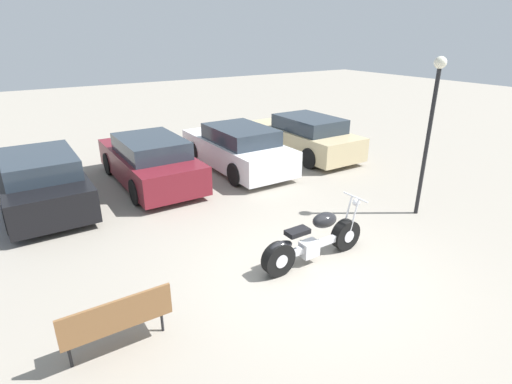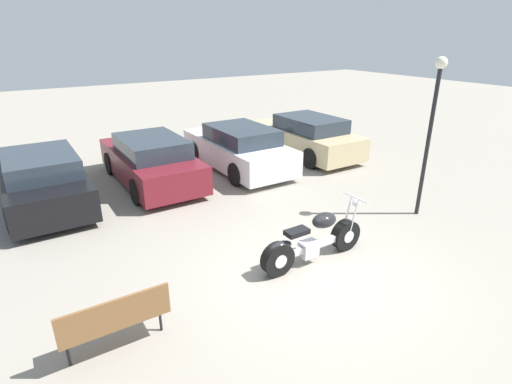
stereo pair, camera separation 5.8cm
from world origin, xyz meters
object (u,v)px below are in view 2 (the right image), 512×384
motorcycle (313,242)px  parked_car_maroon (151,161)px  parked_car_white (238,148)px  parked_car_black (43,180)px  lamp_post (433,115)px  park_bench (115,318)px  parked_car_champagne (306,136)px

motorcycle → parked_car_maroon: bearing=101.3°
motorcycle → parked_car_white: (1.60, 5.55, 0.23)m
parked_car_black → parked_car_maroon: size_ratio=1.00×
parked_car_black → parked_car_maroon: bearing=1.9°
motorcycle → lamp_post: lamp_post is taller
motorcycle → parked_car_white: 5.78m
park_bench → lamp_post: (7.18, 0.70, 1.82)m
parked_car_black → parked_car_maroon: (2.74, 0.09, 0.00)m
parked_car_maroon → lamp_post: size_ratio=1.22×
lamp_post → park_bench: bearing=-174.4°
parked_car_white → lamp_post: lamp_post is taller
motorcycle → parked_car_champagne: (4.34, 5.60, 0.23)m
parked_car_champagne → park_bench: bearing=-143.3°
parked_car_maroon → lamp_post: (4.64, -5.42, 1.71)m
parked_car_white → lamp_post: bearing=-70.0°
parked_car_champagne → lamp_post: lamp_post is taller
parked_car_black → park_bench: size_ratio=3.04×
parked_car_white → parked_car_champagne: 2.74m
parked_car_black → parked_car_white: same height
motorcycle → park_bench: motorcycle is taller
parked_car_white → park_bench: 7.94m
parked_car_maroon → lamp_post: bearing=-49.4°
motorcycle → lamp_post: size_ratio=0.64×
parked_car_champagne → lamp_post: 5.61m
parked_car_black → parked_car_white: 5.49m
motorcycle → parked_car_black: bearing=124.6°
parked_car_maroon → parked_car_white: size_ratio=1.00×
parked_car_black → parked_car_maroon: same height
lamp_post → parked_car_black: bearing=144.2°
parked_car_black → lamp_post: 9.27m
parked_car_maroon → parked_car_white: same height
motorcycle → parked_car_champagne: size_ratio=0.52×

